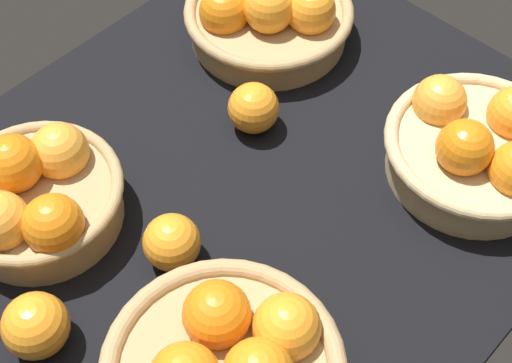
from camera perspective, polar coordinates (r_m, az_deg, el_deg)
name	(u,v)px	position (r cm, az deg, el deg)	size (l,w,h in cm)	color
market_tray	(254,183)	(98.10, -0.18, -0.14)	(84.00, 72.00, 3.00)	black
basket_far_left	(477,147)	(98.21, 16.60, 2.53)	(23.77, 23.77, 11.30)	tan
basket_near_left	(267,12)	(112.39, 0.85, 12.89)	(25.04, 25.04, 11.23)	tan
basket_near_right	(36,197)	(92.83, -16.49, -1.14)	(21.41, 21.41, 11.98)	tan
loose_orange_front_gap	(172,242)	(87.68, -6.47, -4.65)	(6.89, 6.89, 6.89)	orange
loose_orange_back_gap	(36,326)	(85.11, -16.52, -10.54)	(7.42, 7.42, 7.42)	orange
loose_orange_side_gap	(253,108)	(99.84, -0.20, 5.64)	(6.97, 6.97, 6.97)	orange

